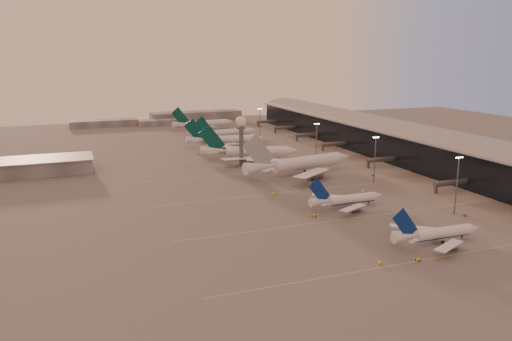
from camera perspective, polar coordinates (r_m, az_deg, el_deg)
name	(u,v)px	position (r m, az deg, el deg)	size (l,w,h in m)	color
ground	(333,231)	(193.10, 8.74, -6.80)	(700.00, 700.00, 0.00)	#5A5757
taxiway_markings	(330,187)	(253.73, 8.46, -1.90)	(180.00, 185.25, 0.02)	#E5D651
terminal	(395,140)	(337.63, 15.65, 3.35)	(57.00, 362.00, 23.04)	black
hangar	(15,168)	(304.86, -25.81, 0.30)	(82.00, 27.00, 8.50)	slate
radar_tower	(241,131)	(296.70, -1.70, 4.57)	(6.40, 6.40, 31.10)	#525459
mast_a	(457,182)	(222.66, 21.99, -1.23)	(3.60, 0.56, 25.00)	#525459
mast_b	(375,157)	(262.69, 13.44, 1.48)	(3.60, 0.56, 25.00)	#525459
mast_c	(316,141)	(306.50, 6.91, 3.40)	(3.60, 0.56, 25.00)	#525459
mast_d	(260,122)	(386.75, 0.45, 5.53)	(3.60, 0.56, 25.00)	#525459
distant_horizon	(170,118)	(495.18, -9.80, 5.89)	(165.00, 37.50, 9.00)	slate
narrowbody_near	(437,235)	(189.05, 19.99, -6.96)	(37.72, 30.13, 14.74)	white
narrowbody_mid	(347,201)	(221.44, 10.36, -3.43)	(37.35, 29.82, 14.59)	white
widebody_white	(301,166)	(278.88, 5.11, 0.50)	(71.47, 56.76, 25.36)	white
greentail_a	(250,154)	(314.62, -0.72, 1.94)	(60.85, 48.45, 22.71)	white
greentail_b	(226,141)	(360.86, -3.47, 3.34)	(57.83, 46.44, 21.05)	white
greentail_c	(227,134)	(395.33, -3.31, 4.17)	(52.93, 42.45, 19.31)	white
greentail_d	(204,125)	(444.58, -5.96, 5.17)	(58.06, 46.62, 21.14)	white
gsv_truck_a	(380,261)	(166.64, 13.95, -10.00)	(5.03, 4.84, 2.08)	yellow
gsv_tug_near	(418,260)	(172.32, 18.03, -9.70)	(2.10, 3.16, 0.85)	yellow
gsv_catering_a	(466,212)	(223.51, 22.84, -4.40)	(4.95, 2.63, 3.92)	#525557
gsv_tug_mid	(314,216)	(207.46, 6.65, -5.16)	(3.85, 3.67, 0.95)	yellow
gsv_truck_b	(363,190)	(248.01, 12.17, -2.15)	(5.63, 3.95, 2.15)	white
gsv_truck_c	(274,192)	(237.74, 2.02, -2.51)	(4.95, 5.71, 2.27)	yellow
gsv_catering_b	(373,173)	(280.39, 13.25, -0.28)	(4.44, 2.16, 3.62)	#525557
gsv_truck_d	(186,164)	(301.85, -8.01, 0.75)	(2.36, 5.16, 2.01)	white
gsv_tug_hangar	(280,147)	(355.17, 2.74, 2.66)	(3.46, 2.20, 0.96)	yellow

